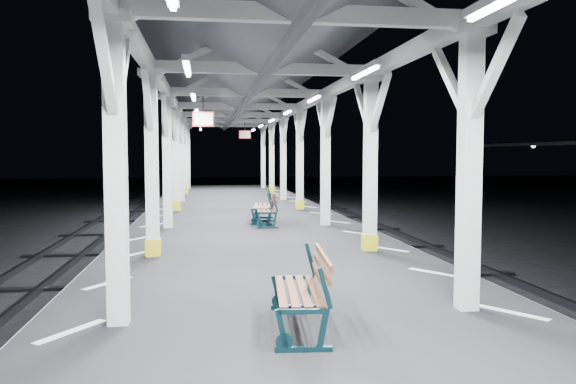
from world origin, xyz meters
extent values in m
plane|color=black|center=(0.00, 0.00, 0.00)|extent=(120.00, 120.00, 0.00)
cube|color=black|center=(0.00, 0.00, 0.50)|extent=(6.00, 50.00, 1.00)
cube|color=silver|center=(-2.45, 0.00, 1.00)|extent=(1.00, 48.00, 0.01)
cube|color=silver|center=(2.45, 0.00, 1.00)|extent=(1.00, 48.00, 0.01)
cube|color=#2D2D33|center=(4.45, 0.00, 0.08)|extent=(0.08, 60.00, 0.16)
cube|color=silver|center=(-2.00, -2.00, 2.60)|extent=(0.22, 0.22, 3.20)
cube|color=silver|center=(-2.00, -2.00, 4.26)|extent=(0.40, 0.40, 0.12)
cube|color=silver|center=(-2.00, -1.45, 3.75)|extent=(0.10, 0.99, 0.99)
cube|color=silver|center=(-2.00, -2.55, 3.75)|extent=(0.10, 0.99, 0.99)
cube|color=silver|center=(-2.00, 2.00, 2.60)|extent=(0.22, 0.22, 3.20)
cube|color=silver|center=(-2.00, 2.00, 4.26)|extent=(0.40, 0.40, 0.12)
cube|color=yellow|center=(-2.00, 2.00, 1.18)|extent=(0.26, 0.26, 0.30)
cube|color=silver|center=(-2.00, 2.55, 3.75)|extent=(0.10, 0.99, 0.99)
cube|color=silver|center=(-2.00, 1.45, 3.75)|extent=(0.10, 0.99, 0.99)
cube|color=silver|center=(-2.00, 6.00, 2.60)|extent=(0.22, 0.22, 3.20)
cube|color=silver|center=(-2.00, 6.00, 4.26)|extent=(0.40, 0.40, 0.12)
cube|color=silver|center=(-2.00, 6.55, 3.75)|extent=(0.10, 0.99, 0.99)
cube|color=silver|center=(-2.00, 5.45, 3.75)|extent=(0.10, 0.99, 0.99)
cube|color=silver|center=(-2.00, 10.00, 2.60)|extent=(0.22, 0.22, 3.20)
cube|color=silver|center=(-2.00, 10.00, 4.26)|extent=(0.40, 0.40, 0.12)
cube|color=yellow|center=(-2.00, 10.00, 1.18)|extent=(0.26, 0.26, 0.30)
cube|color=silver|center=(-2.00, 10.55, 3.75)|extent=(0.10, 0.99, 0.99)
cube|color=silver|center=(-2.00, 9.45, 3.75)|extent=(0.10, 0.99, 0.99)
cube|color=silver|center=(-2.00, 14.00, 2.60)|extent=(0.22, 0.22, 3.20)
cube|color=silver|center=(-2.00, 14.00, 4.26)|extent=(0.40, 0.40, 0.12)
cube|color=silver|center=(-2.00, 14.55, 3.75)|extent=(0.10, 0.99, 0.99)
cube|color=silver|center=(-2.00, 13.45, 3.75)|extent=(0.10, 0.99, 0.99)
cube|color=silver|center=(-2.00, 18.00, 2.60)|extent=(0.22, 0.22, 3.20)
cube|color=silver|center=(-2.00, 18.00, 4.26)|extent=(0.40, 0.40, 0.12)
cube|color=yellow|center=(-2.00, 18.00, 1.18)|extent=(0.26, 0.26, 0.30)
cube|color=silver|center=(-2.00, 18.55, 3.75)|extent=(0.10, 0.99, 0.99)
cube|color=silver|center=(-2.00, 17.45, 3.75)|extent=(0.10, 0.99, 0.99)
cube|color=silver|center=(-2.00, 22.00, 2.60)|extent=(0.22, 0.22, 3.20)
cube|color=silver|center=(-2.00, 22.00, 4.26)|extent=(0.40, 0.40, 0.12)
cube|color=silver|center=(-2.00, 22.55, 3.75)|extent=(0.10, 0.99, 0.99)
cube|color=silver|center=(-2.00, 21.45, 3.75)|extent=(0.10, 0.99, 0.99)
cube|color=silver|center=(2.00, -2.00, 2.60)|extent=(0.22, 0.22, 3.20)
cube|color=silver|center=(2.00, -2.00, 4.26)|extent=(0.40, 0.40, 0.12)
cube|color=silver|center=(2.00, -1.45, 3.75)|extent=(0.10, 0.99, 0.99)
cube|color=silver|center=(2.00, -2.55, 3.75)|extent=(0.10, 0.99, 0.99)
cube|color=silver|center=(2.00, 2.00, 2.60)|extent=(0.22, 0.22, 3.20)
cube|color=silver|center=(2.00, 2.00, 4.26)|extent=(0.40, 0.40, 0.12)
cube|color=yellow|center=(2.00, 2.00, 1.18)|extent=(0.26, 0.26, 0.30)
cube|color=silver|center=(2.00, 2.55, 3.75)|extent=(0.10, 0.99, 0.99)
cube|color=silver|center=(2.00, 1.45, 3.75)|extent=(0.10, 0.99, 0.99)
cube|color=silver|center=(2.00, 6.00, 2.60)|extent=(0.22, 0.22, 3.20)
cube|color=silver|center=(2.00, 6.00, 4.26)|extent=(0.40, 0.40, 0.12)
cube|color=silver|center=(2.00, 6.55, 3.75)|extent=(0.10, 0.99, 0.99)
cube|color=silver|center=(2.00, 5.45, 3.75)|extent=(0.10, 0.99, 0.99)
cube|color=silver|center=(2.00, 10.00, 2.60)|extent=(0.22, 0.22, 3.20)
cube|color=silver|center=(2.00, 10.00, 4.26)|extent=(0.40, 0.40, 0.12)
cube|color=yellow|center=(2.00, 10.00, 1.18)|extent=(0.26, 0.26, 0.30)
cube|color=silver|center=(2.00, 10.55, 3.75)|extent=(0.10, 0.99, 0.99)
cube|color=silver|center=(2.00, 9.45, 3.75)|extent=(0.10, 0.99, 0.99)
cube|color=silver|center=(2.00, 14.00, 2.60)|extent=(0.22, 0.22, 3.20)
cube|color=silver|center=(2.00, 14.00, 4.26)|extent=(0.40, 0.40, 0.12)
cube|color=silver|center=(2.00, 14.55, 3.75)|extent=(0.10, 0.99, 0.99)
cube|color=silver|center=(2.00, 13.45, 3.75)|extent=(0.10, 0.99, 0.99)
cube|color=silver|center=(2.00, 18.00, 2.60)|extent=(0.22, 0.22, 3.20)
cube|color=silver|center=(2.00, 18.00, 4.26)|extent=(0.40, 0.40, 0.12)
cube|color=yellow|center=(2.00, 18.00, 1.18)|extent=(0.26, 0.26, 0.30)
cube|color=silver|center=(2.00, 18.55, 3.75)|extent=(0.10, 0.99, 0.99)
cube|color=silver|center=(2.00, 17.45, 3.75)|extent=(0.10, 0.99, 0.99)
cube|color=silver|center=(2.00, 22.00, 2.60)|extent=(0.22, 0.22, 3.20)
cube|color=silver|center=(2.00, 22.00, 4.26)|extent=(0.40, 0.40, 0.12)
cube|color=silver|center=(2.00, 22.55, 3.75)|extent=(0.10, 0.99, 0.99)
cube|color=silver|center=(2.00, 21.45, 3.75)|extent=(0.10, 0.99, 0.99)
cube|color=silver|center=(-2.00, 0.00, 4.38)|extent=(0.18, 48.00, 0.24)
cube|color=silver|center=(2.00, 0.00, 4.38)|extent=(0.18, 48.00, 0.24)
cube|color=silver|center=(0.00, -2.00, 4.38)|extent=(4.20, 0.14, 0.20)
cube|color=silver|center=(0.00, 2.00, 4.38)|extent=(4.20, 0.14, 0.20)
cube|color=silver|center=(0.00, 6.00, 4.38)|extent=(4.20, 0.14, 0.20)
cube|color=silver|center=(0.00, 10.00, 4.38)|extent=(4.20, 0.14, 0.20)
cube|color=silver|center=(0.00, 14.00, 4.38)|extent=(4.20, 0.14, 0.20)
cube|color=silver|center=(0.00, 18.00, 4.38)|extent=(4.20, 0.14, 0.20)
cube|color=silver|center=(0.00, 22.00, 4.38)|extent=(4.20, 0.14, 0.20)
cube|color=#51535A|center=(-1.30, 0.00, 4.92)|extent=(2.80, 49.00, 1.45)
cube|color=#51535A|center=(1.30, 0.00, 4.92)|extent=(2.80, 49.00, 1.45)
cube|color=silver|center=(-1.30, 0.00, 4.10)|extent=(0.10, 1.35, 0.08)
cube|color=white|center=(-1.30, 0.00, 4.05)|extent=(0.05, 1.25, 0.05)
cube|color=silver|center=(-1.30, 4.00, 4.10)|extent=(0.10, 1.35, 0.08)
cube|color=white|center=(-1.30, 4.00, 4.05)|extent=(0.05, 1.25, 0.05)
cube|color=silver|center=(-1.30, 8.00, 4.10)|extent=(0.10, 1.35, 0.08)
cube|color=white|center=(-1.30, 8.00, 4.05)|extent=(0.05, 1.25, 0.05)
cube|color=silver|center=(-1.30, 12.00, 4.10)|extent=(0.10, 1.35, 0.08)
cube|color=white|center=(-1.30, 12.00, 4.05)|extent=(0.05, 1.25, 0.05)
cube|color=silver|center=(-1.30, 16.00, 4.10)|extent=(0.10, 1.35, 0.08)
cube|color=white|center=(-1.30, 16.00, 4.05)|extent=(0.05, 1.25, 0.05)
cube|color=silver|center=(-1.30, 20.00, 4.10)|extent=(0.10, 1.35, 0.08)
cube|color=white|center=(-1.30, 20.00, 4.05)|extent=(0.05, 1.25, 0.05)
cube|color=white|center=(1.30, -4.00, 4.05)|extent=(0.05, 1.25, 0.05)
cube|color=silver|center=(1.30, 0.00, 4.10)|extent=(0.10, 1.35, 0.08)
cube|color=white|center=(1.30, 0.00, 4.05)|extent=(0.05, 1.25, 0.05)
cube|color=silver|center=(1.30, 4.00, 4.10)|extent=(0.10, 1.35, 0.08)
cube|color=white|center=(1.30, 4.00, 4.05)|extent=(0.05, 1.25, 0.05)
cube|color=silver|center=(1.30, 8.00, 4.10)|extent=(0.10, 1.35, 0.08)
cube|color=white|center=(1.30, 8.00, 4.05)|extent=(0.05, 1.25, 0.05)
cube|color=silver|center=(1.30, 12.00, 4.10)|extent=(0.10, 1.35, 0.08)
cube|color=white|center=(1.30, 12.00, 4.05)|extent=(0.05, 1.25, 0.05)
cube|color=silver|center=(1.30, 16.00, 4.10)|extent=(0.10, 1.35, 0.08)
cube|color=white|center=(1.30, 16.00, 4.05)|extent=(0.05, 1.25, 0.05)
cube|color=silver|center=(1.30, 20.00, 4.10)|extent=(0.10, 1.35, 0.08)
cube|color=white|center=(1.30, 20.00, 4.05)|extent=(0.05, 1.25, 0.05)
cylinder|color=black|center=(-1.11, 5.24, 4.02)|extent=(0.02, 0.02, 0.36)
cube|color=red|center=(-1.11, 5.24, 3.67)|extent=(0.50, 0.03, 0.35)
cube|color=white|center=(-1.11, 5.24, 3.67)|extent=(0.44, 0.04, 0.29)
cylinder|color=black|center=(0.58, 15.65, 4.02)|extent=(0.02, 0.02, 0.36)
cube|color=red|center=(0.58, 15.65, 3.67)|extent=(0.50, 0.03, 0.35)
cube|color=white|center=(0.58, 15.65, 3.67)|extent=(0.44, 0.05, 0.29)
cube|color=black|center=(14.00, 22.00, 1.65)|extent=(0.20, 0.20, 3.30)
sphere|color=silver|center=(14.00, 16.00, 3.22)|extent=(0.20, 0.20, 0.20)
sphere|color=silver|center=(14.00, 22.00, 3.22)|extent=(0.20, 0.20, 0.20)
cube|color=black|center=(-0.16, -3.14, 1.03)|extent=(0.54, 0.10, 0.05)
cube|color=black|center=(-0.36, -3.13, 1.21)|extent=(0.14, 0.06, 0.42)
cube|color=black|center=(0.02, -3.16, 1.21)|extent=(0.13, 0.06, 0.42)
cube|color=black|center=(0.03, -3.16, 1.60)|extent=(0.15, 0.06, 0.39)
cube|color=black|center=(-0.03, -1.71, 1.03)|extent=(0.54, 0.10, 0.05)
cube|color=black|center=(-0.23, -1.69, 1.21)|extent=(0.14, 0.06, 0.42)
cube|color=black|center=(0.15, -1.72, 1.21)|extent=(0.13, 0.06, 0.42)
cube|color=black|center=(0.16, -1.73, 1.60)|extent=(0.15, 0.06, 0.39)
cube|color=brown|center=(-0.28, -2.41, 1.41)|extent=(0.21, 1.37, 0.03)
cube|color=brown|center=(-0.16, -2.42, 1.41)|extent=(0.21, 1.37, 0.03)
cube|color=brown|center=(-0.04, -2.43, 1.41)|extent=(0.21, 1.37, 0.03)
cube|color=brown|center=(0.07, -2.44, 1.41)|extent=(0.21, 1.37, 0.03)
cube|color=brown|center=(0.14, -2.45, 1.53)|extent=(0.17, 1.37, 0.09)
cube|color=brown|center=(0.15, -2.45, 1.65)|extent=(0.17, 1.37, 0.09)
cube|color=brown|center=(0.17, -2.45, 1.77)|extent=(0.17, 1.37, 0.09)
cube|color=black|center=(0.36, 6.20, 1.03)|extent=(0.57, 0.13, 0.06)
cube|color=black|center=(0.15, 6.23, 1.22)|extent=(0.15, 0.07, 0.44)
cube|color=black|center=(0.55, 6.17, 1.22)|extent=(0.14, 0.06, 0.44)
cube|color=black|center=(0.57, 6.17, 1.64)|extent=(0.16, 0.07, 0.42)
cube|color=black|center=(0.56, 7.71, 1.03)|extent=(0.57, 0.13, 0.06)
cube|color=black|center=(0.35, 7.74, 1.22)|extent=(0.15, 0.07, 0.44)
cube|color=black|center=(0.74, 7.69, 1.22)|extent=(0.14, 0.06, 0.44)
cube|color=black|center=(0.76, 7.68, 1.64)|extent=(0.16, 0.07, 0.42)
cube|color=brown|center=(0.27, 6.98, 1.43)|extent=(0.27, 1.45, 0.03)
cube|color=brown|center=(0.39, 6.96, 1.43)|extent=(0.27, 1.45, 0.03)
cube|color=brown|center=(0.51, 6.95, 1.43)|extent=(0.27, 1.45, 0.03)
cube|color=brown|center=(0.64, 6.93, 1.43)|extent=(0.27, 1.45, 0.03)
cube|color=brown|center=(0.70, 6.92, 1.56)|extent=(0.23, 1.44, 0.09)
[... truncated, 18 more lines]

